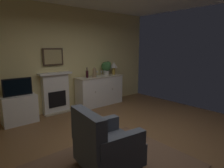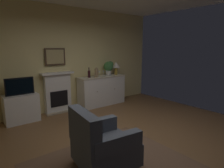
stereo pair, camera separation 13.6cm
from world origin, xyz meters
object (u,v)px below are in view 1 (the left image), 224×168
Objects in this scene: sideboard_cabinet at (100,90)px; armchair at (105,145)px; wine_glass_right at (104,72)px; potted_plant_small at (106,67)px; wine_glass_center at (101,72)px; table_lamp at (114,66)px; tv_cabinet at (19,109)px; tv_set at (17,87)px; fireplace_unit at (56,93)px; vase_decorative at (94,72)px; wine_glass_left at (97,72)px; framed_picture at (53,57)px; wine_bottle at (87,74)px.

armchair is (-1.86, -2.64, -0.07)m from sideboard_cabinet.
wine_glass_right is 0.23m from potted_plant_small.
potted_plant_small reaches higher than sideboard_cabinet.
wine_glass_right is (0.11, 0.00, 0.00)m from wine_glass_center.
table_lamp is 0.93× the size of potted_plant_small.
tv_cabinet is 0.53m from tv_set.
tv_cabinet is at bearing 178.39° from wine_glass_center.
fireplace_unit is 1.04m from tv_set.
fireplace_unit is 1.01m from tv_cabinet.
sideboard_cabinet is 0.63m from vase_decorative.
tv_set is (-2.35, 0.04, -0.15)m from wine_glass_center.
sideboard_cabinet is 9.09× the size of wine_glass_left.
framed_picture reaches higher than potted_plant_small.
tv_set is (-2.24, -0.03, -0.15)m from wine_glass_left.
table_lamp is 2.42× the size of wine_glass_center.
potted_plant_small is at bearing 51.19° from armchair.
vase_decorative is 0.31× the size of armchair.
table_lamp reaches higher than fireplace_unit.
framed_picture reaches higher than wine_glass_left.
sideboard_cabinet is 3.75× the size of table_lamp.
tv_cabinet is (-0.98, -0.16, -0.22)m from fireplace_unit.
tv_cabinet is (-2.87, 0.02, -0.84)m from table_lamp.
wine_bottle is 0.76m from potted_plant_small.
framed_picture is at bearing 166.26° from vase_decorative.
table_lamp is 0.79m from vase_decorative.
wine_bottle is 0.23m from vase_decorative.
armchair is at bearing -127.70° from wine_glass_right.
sideboard_cabinet is 0.71m from wine_bottle.
tv_set is at bearing -169.23° from fireplace_unit.
wine_glass_right is (0.15, -0.05, 0.57)m from sideboard_cabinet.
wine_glass_right is 2.46m from tv_set.
framed_picture is (0.00, 0.05, 0.96)m from fireplace_unit.
wine_glass_right is 3.34m from armchair.
wine_glass_left is at bearing -176.06° from potted_plant_small.
wine_bottle is 0.48m from wine_glass_center.
wine_glass_right is (1.48, -0.27, -0.49)m from framed_picture.
wine_glass_center is (0.48, -0.05, 0.01)m from wine_bottle.
fireplace_unit is 0.73× the size of sideboard_cabinet.
tv_set reaches higher than wine_glass_center.
framed_picture is 0.89× the size of tv_set.
tv_set is (-1.87, -0.01, -0.13)m from wine_bottle.
wine_glass_left is 0.27× the size of tv_set.
fireplace_unit reaches higher than sideboard_cabinet.
wine_glass_left is 0.59× the size of vase_decorative.
framed_picture reaches higher than sideboard_cabinet.
table_lamp is 0.26m from potted_plant_small.
armchair reaches higher than sideboard_cabinet.
fireplace_unit reaches higher than wine_glass_right.
wine_glass_center is at bearing -32.61° from wine_glass_left.
framed_picture is 1.48m from wine_glass_center.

